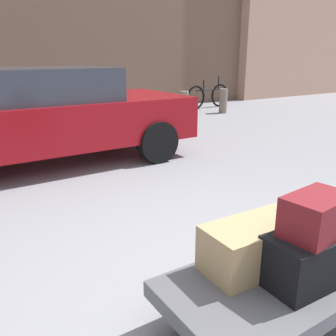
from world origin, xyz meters
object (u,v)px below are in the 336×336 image
bollard_kerb_near (136,108)px  bollard_kerb_mid (184,104)px  luggage_cart (276,286)px  parked_car (41,114)px  bollard_kerb_far (223,101)px  duffel_bag_black_rear_right (311,258)px  bicycle_leaning (208,96)px  duffel_bag_tan_rear_left (256,245)px  duffel_bag_maroon_topmost_pile (317,215)px

bollard_kerb_near → bollard_kerb_mid: bearing=0.0°
luggage_cart → bollard_kerb_mid: (4.03, 6.69, 0.07)m
parked_car → bollard_kerb_far: parked_car is taller
parked_car → bollard_kerb_far: bearing=23.4°
parked_car → bollard_kerb_near: 3.77m
duffel_bag_black_rear_right → bicycle_leaning: bearing=56.7°
duffel_bag_black_rear_right → duffel_bag_tan_rear_left: bearing=118.7°
parked_car → duffel_bag_tan_rear_left: bearing=-86.7°
bollard_kerb_mid → duffel_bag_tan_rear_left: bearing=-121.8°
luggage_cart → bicycle_leaning: size_ratio=0.79×
duffel_bag_tan_rear_left → parked_car: 4.11m
luggage_cart → bicycle_leaning: bearing=53.7°
duffel_bag_black_rear_right → bollard_kerb_mid: size_ratio=0.82×
parked_car → bicycle_leaning: (5.93, 3.48, -0.39)m
duffel_bag_tan_rear_left → bollard_kerb_near: (2.61, 6.53, -0.14)m
bollard_kerb_near → bollard_kerb_far: bearing=0.0°
duffel_bag_maroon_topmost_pile → bicycle_leaning: (5.55, 7.85, -0.38)m
bollard_kerb_far → luggage_cart: bearing=-128.9°
duffel_bag_black_rear_right → bicycle_leaning: bicycle_leaning is taller
duffel_bag_maroon_topmost_pile → duffel_bag_tan_rear_left: bearing=110.4°
bollard_kerb_near → luggage_cart: bearing=-111.1°
duffel_bag_tan_rear_left → parked_car: bearing=95.2°
duffel_bag_tan_rear_left → bollard_kerb_near: size_ratio=0.99×
luggage_cart → duffel_bag_tan_rear_left: bearing=101.5°
duffel_bag_black_rear_right → parked_car: size_ratio=0.13×
bollard_kerb_near → bollard_kerb_far: same height
bollard_kerb_mid → duffel_bag_maroon_topmost_pile: bearing=-119.9°
bicycle_leaning → bollard_kerb_far: 1.07m
duffel_bag_maroon_topmost_pile → duffel_bag_black_rear_right: bearing=-96.3°
bollard_kerb_far → bollard_kerb_near: bearing=180.0°
bicycle_leaning → duffel_bag_black_rear_right: bearing=-125.3°
duffel_bag_black_rear_right → duffel_bag_tan_rear_left: (-0.14, 0.28, -0.01)m
parked_car → bollard_kerb_mid: (4.30, 2.44, -0.42)m
luggage_cart → parked_car: (-0.27, 4.24, 0.49)m
parked_car → duffel_bag_black_rear_right: bearing=-85.0°
bollard_kerb_mid → bollard_kerb_far: size_ratio=1.00×
duffel_bag_black_rear_right → bollard_kerb_far: bollard_kerb_far is taller
bicycle_leaning → bollard_kerb_far: (-0.28, -1.03, -0.03)m
bicycle_leaning → bollard_kerb_far: bearing=-105.0°
duffel_bag_black_rear_right → bollard_kerb_mid: 7.86m
luggage_cart → duffel_bag_maroon_topmost_pile: (0.11, -0.13, 0.48)m
duffel_bag_tan_rear_left → duffel_bag_maroon_topmost_pile: duffel_bag_maroon_topmost_pile is taller
parked_car → bollard_kerb_mid: size_ratio=6.33×
bollard_kerb_mid → duffel_bag_black_rear_right: bearing=-119.9°
bollard_kerb_near → bollard_kerb_far: size_ratio=1.00×
duffel_bag_tan_rear_left → duffel_bag_maroon_topmost_pile: bearing=-61.4°
luggage_cart → duffel_bag_black_rear_right: size_ratio=2.49×
duffel_bag_tan_rear_left → parked_car: parked_car is taller
duffel_bag_maroon_topmost_pile → bollard_kerb_near: size_ratio=0.58×
duffel_bag_maroon_topmost_pile → bollard_kerb_far: duffel_bag_maroon_topmost_pile is taller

